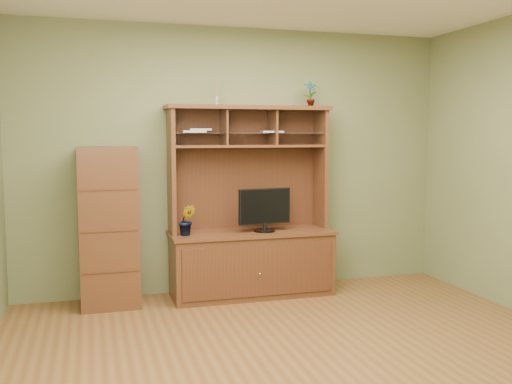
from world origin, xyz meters
name	(u,v)px	position (x,y,z in m)	size (l,w,h in m)	color
room	(309,172)	(0.00, 0.00, 1.35)	(4.54, 4.04, 2.74)	brown
media_hutch	(251,243)	(0.07, 1.73, 0.52)	(1.66, 0.61, 1.90)	#422413
monitor	(265,209)	(0.19, 1.65, 0.88)	(0.54, 0.21, 0.43)	black
orchid_plant	(187,220)	(-0.59, 1.65, 0.80)	(0.16, 0.13, 0.30)	#31501B
top_plant	(310,94)	(0.73, 1.80, 2.03)	(0.14, 0.10, 0.27)	#416C26
reed_diffuser	(216,94)	(-0.26, 1.80, 2.01)	(0.05, 0.05, 0.27)	silver
magazines	(222,131)	(-0.21, 1.80, 1.65)	(1.03, 0.19, 0.04)	#AFAFB4
side_cabinet	(109,227)	(-1.32, 1.74, 0.75)	(0.54, 0.49, 1.50)	#422413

